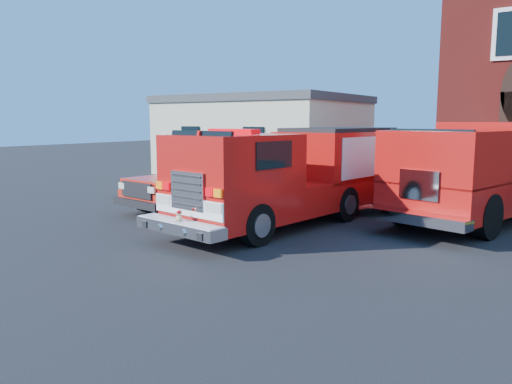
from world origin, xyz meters
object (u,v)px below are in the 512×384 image
Objects in this scene: pickup_truck at (206,181)px; secondary_truck at (493,166)px; fire_engine at (299,173)px; side_building at (264,134)px.

pickup_truck is 0.65× the size of secondary_truck.
fire_engine is at bearing -6.17° from pickup_truck.
fire_engine is 0.98× the size of secondary_truck.
secondary_truck is (4.64, 3.94, 0.16)m from fire_engine.
fire_engine is at bearing -52.77° from side_building.
secondary_truck is at bearing 22.46° from pickup_truck.
side_building is at bearing 127.23° from fire_engine.
side_building is 1.66× the size of pickup_truck.
secondary_truck is at bearing 40.36° from fire_engine.
pickup_truck is (4.55, -10.68, -1.29)m from side_building.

